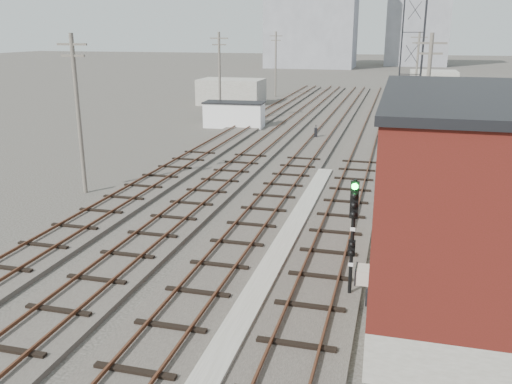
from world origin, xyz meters
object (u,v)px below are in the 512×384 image
(site_trailer, at_px, (234,114))
(car_silver, at_px, (235,110))
(switch_stand, at_px, (316,133))
(car_red, at_px, (231,119))
(signal_mast, at_px, (353,229))
(car_grey, at_px, (225,113))

(site_trailer, distance_m, car_silver, 7.44)
(switch_stand, height_order, car_red, car_red)
(signal_mast, relative_size, car_red, 1.16)
(switch_stand, height_order, car_silver, car_silver)
(signal_mast, distance_m, car_red, 36.92)
(site_trailer, height_order, car_silver, site_trailer)
(switch_stand, bearing_deg, car_grey, 133.43)
(site_trailer, relative_size, car_grey, 1.46)
(site_trailer, bearing_deg, car_silver, 103.76)
(signal_mast, relative_size, car_grey, 1.06)
(switch_stand, xyz_separation_m, site_trailer, (-8.68, 4.08, 0.70))
(switch_stand, relative_size, car_red, 0.31)
(signal_mast, relative_size, site_trailer, 0.73)
(switch_stand, relative_size, site_trailer, 0.19)
(signal_mast, bearing_deg, site_trailer, 113.52)
(car_silver, relative_size, car_grey, 0.99)
(signal_mast, bearing_deg, car_silver, 112.38)
(switch_stand, relative_size, car_silver, 0.29)
(signal_mast, xyz_separation_m, car_red, (-14.93, 33.71, -1.97))
(car_red, bearing_deg, signal_mast, -149.77)
(switch_stand, height_order, car_grey, switch_stand)
(signal_mast, distance_m, switch_stand, 29.48)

